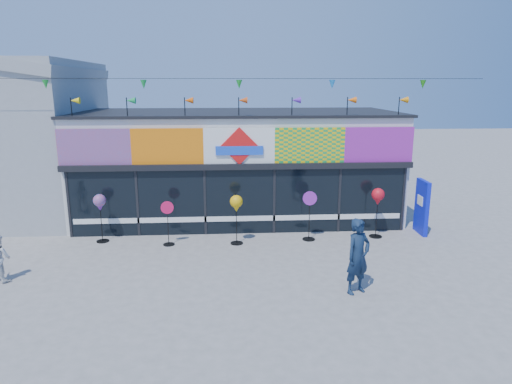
{
  "coord_description": "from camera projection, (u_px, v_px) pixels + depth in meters",
  "views": [
    {
      "loc": [
        -0.42,
        -11.89,
        5.15
      ],
      "look_at": [
        0.47,
        2.0,
        1.83
      ],
      "focal_mm": 32.0,
      "sensor_mm": 36.0,
      "label": 1
    }
  ],
  "objects": [
    {
      "name": "spinner_3",
      "position": [
        309.0,
        214.0,
        15.22
      ],
      "size": [
        0.47,
        0.43,
        1.68
      ],
      "color": "black",
      "rests_on": "ground"
    },
    {
      "name": "spinner_2",
      "position": [
        236.0,
        205.0,
        14.74
      ],
      "size": [
        0.42,
        0.42,
        1.65
      ],
      "color": "black",
      "rests_on": "ground"
    },
    {
      "name": "blue_sign",
      "position": [
        422.0,
        207.0,
        15.89
      ],
      "size": [
        0.18,
        0.95,
        1.9
      ],
      "rotation": [
        0.0,
        0.0,
        -0.02
      ],
      "color": "#0D1ACD",
      "rests_on": "ground"
    },
    {
      "name": "spinner_4",
      "position": [
        378.0,
        198.0,
        15.39
      ],
      "size": [
        0.44,
        0.44,
        1.72
      ],
      "color": "black",
      "rests_on": "ground"
    },
    {
      "name": "spinner_1",
      "position": [
        168.0,
        222.0,
        14.75
      ],
      "size": [
        0.41,
        0.37,
        1.47
      ],
      "color": "black",
      "rests_on": "ground"
    },
    {
      "name": "ground",
      "position": [
        244.0,
        272.0,
        12.77
      ],
      "size": [
        80.0,
        80.0,
        0.0
      ],
      "primitive_type": "plane",
      "color": "slate",
      "rests_on": "ground"
    },
    {
      "name": "adult_man",
      "position": [
        358.0,
        256.0,
        11.32
      ],
      "size": [
        0.84,
        0.74,
        1.93
      ],
      "primitive_type": "imported",
      "rotation": [
        0.0,
        0.0,
        0.48
      ],
      "color": "#13243C",
      "rests_on": "ground"
    },
    {
      "name": "spinner_0",
      "position": [
        100.0,
        204.0,
        14.94
      ],
      "size": [
        0.41,
        0.41,
        1.63
      ],
      "color": "black",
      "rests_on": "ground"
    },
    {
      "name": "kite_shop",
      "position": [
        238.0,
        164.0,
        18.06
      ],
      "size": [
        16.0,
        5.7,
        5.31
      ],
      "color": "silver",
      "rests_on": "ground"
    }
  ]
}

